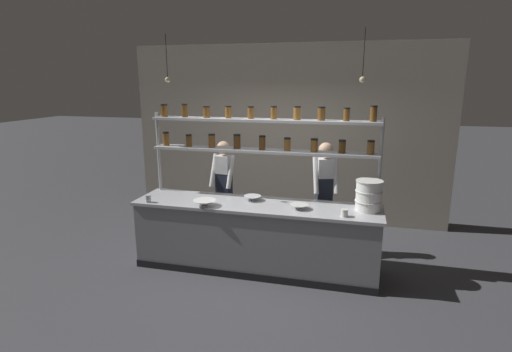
% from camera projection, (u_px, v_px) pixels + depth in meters
% --- Properties ---
extents(ground_plane, '(40.00, 40.00, 0.00)m').
position_uv_depth(ground_plane, '(256.00, 267.00, 5.48)').
color(ground_plane, '#3D3D42').
extents(back_wall, '(5.66, 0.12, 3.13)m').
position_uv_depth(back_wall, '(286.00, 134.00, 7.16)').
color(back_wall, '#9E9384').
rests_on(back_wall, ground_plane).
extents(prep_counter, '(3.26, 0.76, 0.92)m').
position_uv_depth(prep_counter, '(256.00, 236.00, 5.37)').
color(prep_counter, gray).
rests_on(prep_counter, ground_plane).
extents(spice_shelf_unit, '(3.15, 0.28, 2.20)m').
position_uv_depth(spice_shelf_unit, '(262.00, 138.00, 5.39)').
color(spice_shelf_unit, '#ADAFB5').
rests_on(spice_shelf_unit, ground_plane).
extents(chef_left, '(0.39, 0.31, 1.61)m').
position_uv_depth(chef_left, '(224.00, 185.00, 6.21)').
color(chef_left, black).
rests_on(chef_left, ground_plane).
extents(chef_center, '(0.42, 0.35, 1.65)m').
position_uv_depth(chef_center, '(324.00, 190.00, 5.81)').
color(chef_center, black).
rests_on(chef_center, ground_plane).
extents(container_stack, '(0.33, 0.33, 0.39)m').
position_uv_depth(container_stack, '(369.00, 196.00, 4.94)').
color(container_stack, white).
rests_on(container_stack, prep_counter).
extents(prep_bowl_near_left, '(0.23, 0.23, 0.06)m').
position_uv_depth(prep_bowl_near_left, '(299.00, 207.00, 5.04)').
color(prep_bowl_near_left, silver).
rests_on(prep_bowl_near_left, prep_counter).
extents(prep_bowl_center_front, '(0.29, 0.29, 0.08)m').
position_uv_depth(prep_bowl_center_front, '(205.00, 203.00, 5.15)').
color(prep_bowl_center_front, white).
rests_on(prep_bowl_center_front, prep_counter).
extents(prep_bowl_center_back, '(0.23, 0.23, 0.06)m').
position_uv_depth(prep_bowl_center_back, '(252.00, 198.00, 5.40)').
color(prep_bowl_center_back, silver).
rests_on(prep_bowl_center_back, prep_counter).
extents(serving_cup_front, '(0.09, 0.09, 0.09)m').
position_uv_depth(serving_cup_front, '(344.00, 213.00, 4.75)').
color(serving_cup_front, silver).
rests_on(serving_cup_front, prep_counter).
extents(serving_cup_by_board, '(0.07, 0.07, 0.10)m').
position_uv_depth(serving_cup_by_board, '(148.00, 199.00, 5.31)').
color(serving_cup_by_board, '#B2B7BC').
rests_on(serving_cup_by_board, prep_counter).
extents(pendant_light_row, '(2.52, 0.07, 0.61)m').
position_uv_depth(pendant_light_row, '(259.00, 77.00, 4.88)').
color(pendant_light_row, black).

